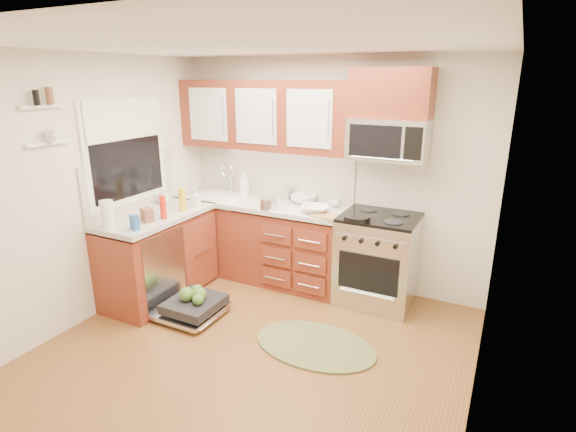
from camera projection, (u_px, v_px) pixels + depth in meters
The scene contains 38 objects.
floor at pixel (250, 355), 3.85m from camera, with size 3.50×3.50×0.00m, color brown.
ceiling at pixel (241, 44), 3.11m from camera, with size 3.50×3.50×0.00m, color white.
wall_back at pixel (330, 174), 4.97m from camera, with size 3.50×0.04×2.50m, color beige.
wall_front at pixel (37, 321), 1.99m from camera, with size 3.50×0.04×2.50m, color beige.
wall_left at pixel (88, 191), 4.23m from camera, with size 0.04×3.50×2.50m, color beige.
wall_right at pixel (491, 255), 2.73m from camera, with size 0.04×3.50×2.50m, color beige.
base_cabinet_back at pixel (261, 242), 5.27m from camera, with size 2.05×0.60×0.85m, color maroon.
base_cabinet_left at pixel (159, 258), 4.80m from camera, with size 0.60×1.25×0.85m, color maroon.
countertop_back at pixel (260, 203), 5.12m from camera, with size 2.07×0.64×0.05m, color #BAB3AA.
countertop_left at pixel (156, 216), 4.65m from camera, with size 0.64×1.27×0.05m, color #BAB3AA.
backsplash_back at pixel (272, 172), 5.28m from camera, with size 2.05×0.02×0.57m, color beige.
backsplash_left at pixel (131, 184), 4.69m from camera, with size 0.02×1.25×0.57m, color beige.
upper_cabinets at pixel (264, 115), 4.95m from camera, with size 2.05×0.35×0.75m, color maroon, non-canonical shape.
cabinet_over_mw at pixel (392, 93), 4.27m from camera, with size 0.76×0.35×0.47m, color maroon.
range at pixel (377, 260), 4.64m from camera, with size 0.76×0.64×0.95m, color silver, non-canonical shape.
microwave at pixel (388, 139), 4.38m from camera, with size 0.76×0.38×0.40m, color silver, non-canonical shape.
sink at pixel (221, 206), 5.36m from camera, with size 0.62×0.50×0.26m, color white, non-canonical shape.
dishwasher at pixel (191, 307), 4.45m from camera, with size 0.70×0.60×0.20m, color silver, non-canonical shape.
window at pixel (126, 152), 4.56m from camera, with size 0.03×1.05×1.05m, color white, non-canonical shape.
window_blind at pixel (124, 119), 4.45m from camera, with size 0.02×0.96×0.40m, color white.
shelf_upper at pixel (42, 106), 3.68m from camera, with size 0.04×0.40×0.03m, color white.
shelf_lower at pixel (48, 143), 3.77m from camera, with size 0.04×0.40×0.03m, color white.
rug at pixel (315, 345), 3.97m from camera, with size 1.11×0.72×0.02m, color #596137, non-canonical shape.
skillet at pixel (357, 218), 4.35m from camera, with size 0.26×0.26×0.05m, color black.
stock_pot at pixel (268, 203), 4.81m from camera, with size 0.20×0.20×0.12m, color silver.
cutting_board at pixel (326, 216), 4.54m from camera, with size 0.29×0.18×0.02m, color tan.
canister at pixel (287, 193), 5.17m from camera, with size 0.10×0.10×0.15m, color silver.
paper_towel_roll at pixel (107, 215), 4.17m from camera, with size 0.12×0.12×0.27m, color white.
mustard_bottle at pixel (182, 199), 4.73m from camera, with size 0.08×0.08×0.25m, color gold.
red_bottle at pixel (163, 207), 4.46m from camera, with size 0.06×0.06×0.24m, color red.
wooden_box at pixel (147, 215), 4.39m from camera, with size 0.13×0.09×0.13m, color brown.
blue_carton at pixel (135, 223), 4.14m from camera, with size 0.09×0.05×0.14m, color #245CA8.
bowl_a at pixel (315, 209), 4.69m from camera, with size 0.29×0.29×0.07m, color #999999.
bowl_b at pixel (303, 199), 5.03m from camera, with size 0.29×0.29×0.09m, color #999999.
cup at pixel (335, 203), 4.88m from camera, with size 0.12×0.12×0.09m, color #999999.
soap_bottle_a at pixel (244, 184), 5.29m from camera, with size 0.12×0.12×0.31m, color #999999.
soap_bottle_b at pixel (195, 197), 4.90m from camera, with size 0.09×0.09×0.20m, color #999999.
soap_bottle_c at pixel (163, 197), 4.98m from camera, with size 0.13×0.13×0.17m, color #999999.
Camera 1 is at (1.79, -2.82, 2.29)m, focal length 28.00 mm.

